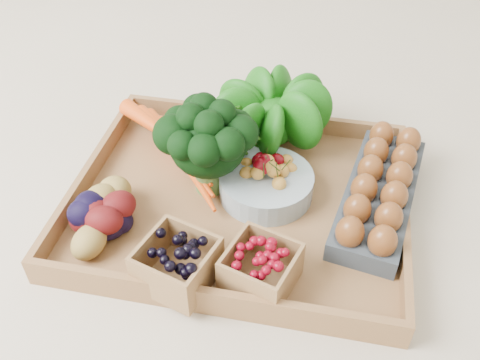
% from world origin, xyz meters
% --- Properties ---
extents(ground, '(4.00, 4.00, 0.00)m').
position_xyz_m(ground, '(0.00, 0.00, 0.00)').
color(ground, beige).
rests_on(ground, ground).
extents(tray, '(0.55, 0.45, 0.01)m').
position_xyz_m(tray, '(0.00, 0.00, 0.01)').
color(tray, olive).
rests_on(tray, ground).
extents(carrots, '(0.22, 0.16, 0.05)m').
position_xyz_m(carrots, '(-0.12, 0.07, 0.04)').
color(carrots, '#E94E11').
rests_on(carrots, tray).
extents(lettuce, '(0.15, 0.15, 0.15)m').
position_xyz_m(lettuce, '(0.02, 0.18, 0.09)').
color(lettuce, '#0D510C').
rests_on(lettuce, tray).
extents(broccoli, '(0.16, 0.16, 0.13)m').
position_xyz_m(broccoli, '(-0.06, 0.02, 0.08)').
color(broccoli, black).
rests_on(broccoli, tray).
extents(cherry_bowl, '(0.16, 0.16, 0.04)m').
position_xyz_m(cherry_bowl, '(0.04, 0.02, 0.04)').
color(cherry_bowl, '#8C9EA5').
rests_on(cherry_bowl, tray).
extents(egg_carton, '(0.16, 0.32, 0.04)m').
position_xyz_m(egg_carton, '(0.23, 0.04, 0.03)').
color(egg_carton, '#373D46').
rests_on(egg_carton, tray).
extents(potatoes, '(0.16, 0.16, 0.09)m').
position_xyz_m(potatoes, '(-0.20, -0.11, 0.06)').
color(potatoes, '#450B0C').
rests_on(potatoes, tray).
extents(punnet_blackberry, '(0.12, 0.12, 0.07)m').
position_xyz_m(punnet_blackberry, '(-0.05, -0.18, 0.05)').
color(punnet_blackberry, black).
rests_on(punnet_blackberry, tray).
extents(punnet_raspberry, '(0.12, 0.12, 0.06)m').
position_xyz_m(punnet_raspberry, '(0.06, -0.16, 0.05)').
color(punnet_raspberry, maroon).
rests_on(punnet_raspberry, tray).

